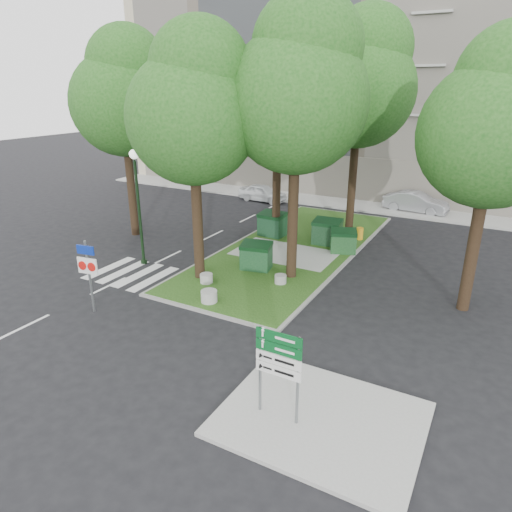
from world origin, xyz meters
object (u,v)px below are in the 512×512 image
Objects in this scene: litter_bin at (360,233)px; car_white at (263,193)px; tree_median_near_left at (195,105)px; street_lamp at (138,194)px; bollard_left at (206,278)px; tree_median_near_right at (299,87)px; dumpster_a at (272,224)px; bollard_right at (281,279)px; tree_median_mid at (280,108)px; traffic_sign_pole at (88,267)px; dumpster_c at (327,232)px; tree_street_left at (124,93)px; dumpster_b at (256,256)px; tree_street_right at (499,120)px; car_silver at (416,202)px; directional_sign at (279,362)px; tree_median_far at (362,79)px; dumpster_d at (343,241)px; bollard_mid at (209,296)px.

car_white reaches higher than litter_bin.
street_lamp is at bearing 176.94° from tree_median_near_left.
tree_median_near_right is at bearing 39.67° from bollard_left.
car_white is at bearing 123.42° from tree_median_near_right.
dumpster_a is (0.04, 6.73, -6.55)m from tree_median_near_left.
tree_median_near_left is 7.84m from bollard_right.
bollard_right is at bearing -62.64° from tree_median_mid.
traffic_sign_pole is (-5.33, -6.52, -6.17)m from tree_median_near_right.
tree_median_near_left is 6.53m from tree_median_mid.
tree_median_near_left is at bearing -119.28° from dumpster_c.
tree_median_near_left is at bearing -3.06° from street_lamp.
tree_street_left is 6.39m from street_lamp.
bollard_right is 0.09× the size of street_lamp.
dumpster_c reaches higher than car_white.
dumpster_b is at bearing 65.55° from bollard_left.
litter_bin is at bearing 65.62° from bollard_left.
tree_street_right reaches higher than dumpster_a.
directional_sign is at bearing -171.98° from car_silver.
traffic_sign_pole is at bearing -112.05° from tree_median_near_left.
dumpster_b is (-8.86, -0.54, -6.25)m from tree_street_right.
dumpster_c is 0.37× the size of car_silver.
dumpster_a is 2.83× the size of bollard_left.
tree_street_right is 12.35m from bollard_left.
tree_median_far reaches higher than dumpster_d.
bollard_mid is at bearing -74.19° from dumpster_a.
dumpster_c is at bearing 93.13° from tree_median_near_right.
dumpster_b is (1.14, -4.54, -6.25)m from tree_median_mid.
dumpster_d reaches higher than bollard_left.
tree_median_far is 14.08m from bollard_mid.
traffic_sign_pole is (-6.24, -10.52, 1.12)m from dumpster_d.
dumpster_d is 0.54× the size of traffic_sign_pole.
tree_median_far reaches higher than bollard_right.
tree_median_near_left is at bearing -163.04° from bollard_right.
dumpster_b is 14.90m from car_silver.
tree_median_far reaches higher than dumpster_c.
tree_street_right is 2.78× the size of car_white.
tree_median_far is 3.29× the size of car_white.
street_lamp is at bearing -127.96° from tree_median_far.
bollard_mid is at bearing -52.14° from bollard_left.
bollard_mid is 0.18× the size of car_white.
dumpster_d is at bearing 44.09° from dumpster_b.
tree_median_near_right is at bearing 112.07° from directional_sign.
litter_bin is (0.85, -1.09, -7.87)m from tree_median_far.
dumpster_a is 0.28× the size of street_lamp.
dumpster_b is (1.64, 1.96, -6.59)m from tree_median_near_left.
dumpster_d is 10.23m from street_lamp.
dumpster_c is 0.42× the size of car_white.
traffic_sign_pole is (-5.53, -14.02, -6.51)m from tree_median_far.
tree_median_far is at bearing 87.54° from bollard_right.
tree_median_mid is 12.82m from car_silver.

